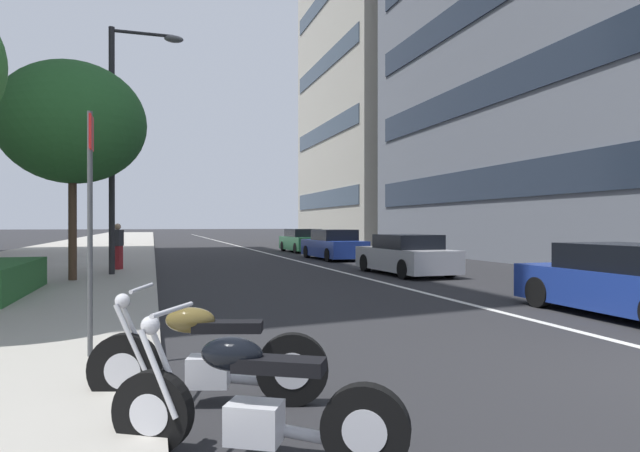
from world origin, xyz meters
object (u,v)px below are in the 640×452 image
Objects in this scene: car_following_behind at (628,282)px; street_tree_near_plaza_corner at (72,123)px; street_lamp_with_banners at (123,126)px; parking_sign_by_curb at (90,211)px; car_approaching_light at (303,241)px; motorcycle_by_sign_pole at (206,360)px; car_mid_block_traffic at (406,256)px; pedestrian_on_plaza at (118,246)px; motorcycle_nearest_camera at (251,405)px; car_far_down_avenue at (333,246)px.

street_tree_near_plaza_corner is (8.54, 10.42, 3.85)m from car_following_behind.
street_lamp_with_banners is at bearing -39.13° from street_tree_near_plaza_corner.
street_lamp_with_banners reaches higher than parking_sign_by_curb.
car_approaching_light is 0.77× the size of street_tree_near_plaza_corner.
car_mid_block_traffic is (11.34, -7.68, 0.20)m from motorcycle_by_sign_pole.
parking_sign_by_curb is at bearing 96.25° from car_following_behind.
street_tree_near_plaza_corner reaches higher than motorcycle_by_sign_pole.
parking_sign_by_curb is at bearing -66.04° from pedestrian_on_plaza.
motorcycle_by_sign_pole is 27.82m from car_approaching_light.
car_following_behind is 0.69× the size of street_tree_near_plaza_corner.
car_mid_block_traffic is at bearing -91.24° from motorcycle_nearest_camera.
car_mid_block_traffic is 8.13m from car_far_down_avenue.
car_far_down_avenue is at bearing -26.95° from parking_sign_by_curb.
street_lamp_with_banners is (1.30, 9.04, 4.11)m from car_mid_block_traffic.
car_mid_block_traffic is 13.16m from parking_sign_by_curb.
parking_sign_by_curb is 11.34m from street_lamp_with_banners.
parking_sign_by_curb reaches higher than car_mid_block_traffic.
motorcycle_nearest_camera is 0.33× the size of street_tree_near_plaza_corner.
motorcycle_by_sign_pole is at bearing 155.52° from car_far_down_avenue.
car_approaching_light is at bearing -20.82° from parking_sign_by_curb.
motorcycle_nearest_camera is at bearing 117.64° from car_following_behind.
street_lamp_with_banners reaches higher than car_mid_block_traffic.
pedestrian_on_plaza is at bearing -54.10° from motorcycle_nearest_camera.
car_following_behind is 8.76m from car_mid_block_traffic.
pedestrian_on_plaza reaches higher than car_far_down_avenue.
street_tree_near_plaza_corner is at bearing -83.77° from pedestrian_on_plaza.
car_approaching_light is at bearing -4.19° from car_mid_block_traffic.
parking_sign_by_curb is 12.92m from pedestrian_on_plaza.
street_tree_near_plaza_corner is (-8.34, 10.46, 3.82)m from car_far_down_avenue.
parking_sign_by_curb is 9.90m from street_tree_near_plaza_corner.
pedestrian_on_plaza is (12.88, 0.45, -0.91)m from parking_sign_by_curb.
car_approaching_light is 17.41m from street_lamp_with_banners.
street_tree_near_plaza_corner is at bearing 140.87° from street_lamp_with_banners.
motorcycle_nearest_camera is 0.44× the size of car_mid_block_traffic.
car_mid_block_traffic is at bearing 1.48° from car_following_behind.
car_far_down_avenue is 10.68m from pedestrian_on_plaza.
car_mid_block_traffic is 0.58× the size of street_lamp_with_banners.
pedestrian_on_plaza reaches higher than motorcycle_nearest_camera.
car_following_behind is at bearing -84.31° from parking_sign_by_curb.
car_mid_block_traffic is 15.23m from car_approaching_light.
motorcycle_by_sign_pole is 0.49× the size of car_mid_block_traffic.
pedestrian_on_plaza is at bearing 68.98° from car_mid_block_traffic.
parking_sign_by_curb is (1.68, 1.17, 1.42)m from motorcycle_by_sign_pole.
motorcycle_nearest_camera is 13.39m from street_tree_near_plaza_corner.
street_lamp_with_banners is 4.28m from pedestrian_on_plaza.
street_tree_near_plaza_corner reaches higher than motorcycle_nearest_camera.
car_approaching_light is 0.61× the size of street_lamp_with_banners.
motorcycle_by_sign_pole is 0.47× the size of car_approaching_light.
motorcycle_nearest_camera is at bearing -167.40° from street_tree_near_plaza_corner.
car_far_down_avenue is (16.88, -0.04, 0.03)m from car_following_behind.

